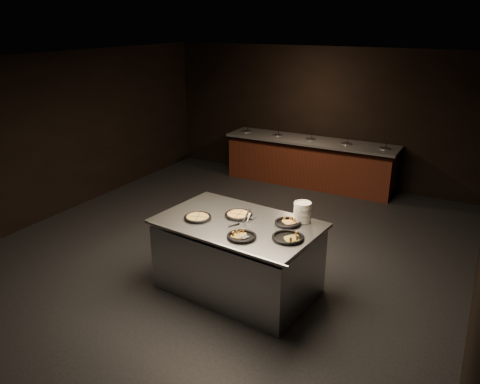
{
  "coord_description": "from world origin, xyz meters",
  "views": [
    {
      "loc": [
        3.36,
        -5.69,
        3.43
      ],
      "look_at": [
        0.07,
        0.3,
        0.89
      ],
      "focal_mm": 35.0,
      "sensor_mm": 36.0,
      "label": 1
    }
  ],
  "objects_px": {
    "serving_counter": "(238,258)",
    "pan_cheese_whole": "(239,215)",
    "pan_veggie_whole": "(198,217)",
    "plate_stack": "(302,212)"
  },
  "relations": [
    {
      "from": "pan_cheese_whole",
      "to": "serving_counter",
      "type": "bearing_deg",
      "value": -64.91
    },
    {
      "from": "serving_counter",
      "to": "pan_veggie_whole",
      "type": "distance_m",
      "value": 0.76
    },
    {
      "from": "plate_stack",
      "to": "pan_veggie_whole",
      "type": "distance_m",
      "value": 1.35
    },
    {
      "from": "pan_veggie_whole",
      "to": "serving_counter",
      "type": "bearing_deg",
      "value": 18.39
    },
    {
      "from": "serving_counter",
      "to": "plate_stack",
      "type": "height_order",
      "value": "plate_stack"
    },
    {
      "from": "serving_counter",
      "to": "pan_veggie_whole",
      "type": "relative_size",
      "value": 6.05
    },
    {
      "from": "serving_counter",
      "to": "pan_cheese_whole",
      "type": "relative_size",
      "value": 5.86
    },
    {
      "from": "pan_veggie_whole",
      "to": "pan_cheese_whole",
      "type": "height_order",
      "value": "same"
    },
    {
      "from": "plate_stack",
      "to": "pan_cheese_whole",
      "type": "relative_size",
      "value": 0.69
    },
    {
      "from": "serving_counter",
      "to": "plate_stack",
      "type": "xyz_separation_m",
      "value": [
        0.72,
        0.41,
        0.64
      ]
    }
  ]
}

